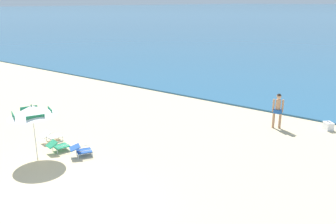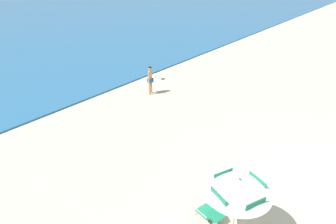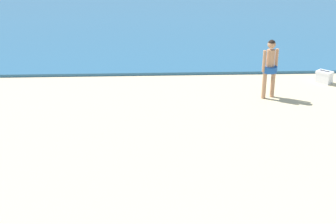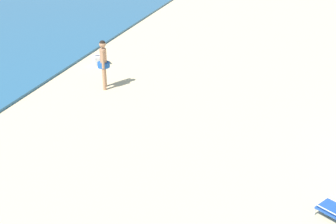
{
  "view_description": "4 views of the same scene",
  "coord_description": "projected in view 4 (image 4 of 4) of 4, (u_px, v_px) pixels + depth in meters",
  "views": [
    {
      "loc": [
        8.13,
        -5.51,
        6.17
      ],
      "look_at": [
        -1.79,
        7.6,
        0.98
      ],
      "focal_mm": 37.73,
      "sensor_mm": 36.0,
      "label": 1
    },
    {
      "loc": [
        -10.48,
        -0.79,
        7.67
      ],
      "look_at": [
        -0.71,
        7.29,
        1.18
      ],
      "focal_mm": 32.18,
      "sensor_mm": 36.0,
      "label": 2
    },
    {
      "loc": [
        -1.3,
        -2.93,
        5.34
      ],
      "look_at": [
        -0.88,
        7.1,
        1.26
      ],
      "focal_mm": 53.4,
      "sensor_mm": 36.0,
      "label": 3
    },
    {
      "loc": [
        -12.24,
        3.79,
        6.73
      ],
      "look_at": [
        -1.09,
        7.63,
        1.13
      ],
      "focal_mm": 51.33,
      "sensor_mm": 36.0,
      "label": 4
    }
  ],
  "objects": [
    {
      "name": "person_standing_near_shore",
      "position": [
        103.0,
        61.0,
        17.08
      ],
      "size": [
        0.5,
        0.44,
        1.8
      ],
      "color": "tan",
      "rests_on": "ground"
    },
    {
      "name": "cooler_box",
      "position": [
        99.0,
        60.0,
        19.68
      ],
      "size": [
        0.6,
        0.6,
        0.43
      ],
      "color": "white",
      "rests_on": "ground"
    }
  ]
}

